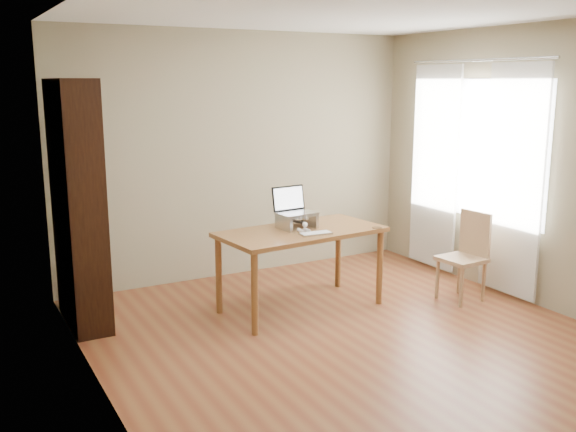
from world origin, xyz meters
The scene contains 10 objects.
room centered at (0.03, 0.01, 1.30)m, with size 4.04×4.54×2.64m.
bookshelf centered at (-1.83, 1.55, 1.05)m, with size 0.30×0.90×2.10m.
curtains centered at (1.92, 0.80, 1.17)m, with size 0.03×1.90×2.25m.
desk centered at (0.00, 0.94, 0.66)m, with size 1.56×0.88×0.75m.
laptop_stand centered at (0.00, 1.02, 0.83)m, with size 0.32×0.25×0.13m.
laptop centered at (0.00, 1.08, 0.94)m, with size 0.36×0.31×0.24m.
keyboard centered at (0.02, 0.72, 0.76)m, with size 0.30×0.14×0.02m.
coaster centered at (0.65, 0.66, 0.75)m, with size 0.09×0.09×0.01m, color #54381D.
cat centered at (-0.01, 1.05, 0.82)m, with size 0.25×0.49×0.16m.
chair centered at (1.53, 0.40, 0.46)m, with size 0.41×0.41×0.85m.
Camera 1 is at (-2.84, -3.99, 2.08)m, focal length 40.00 mm.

